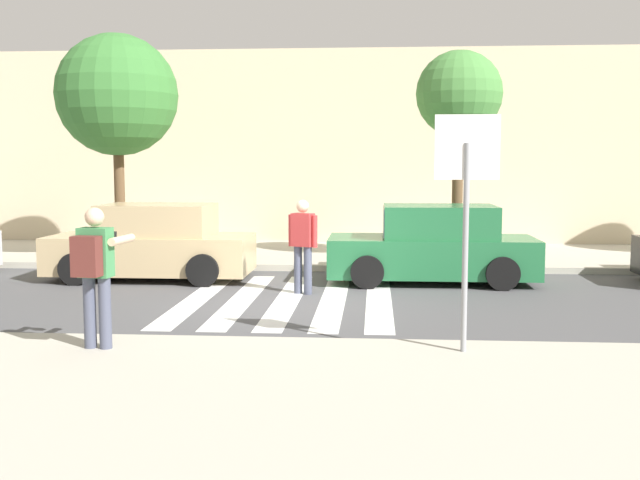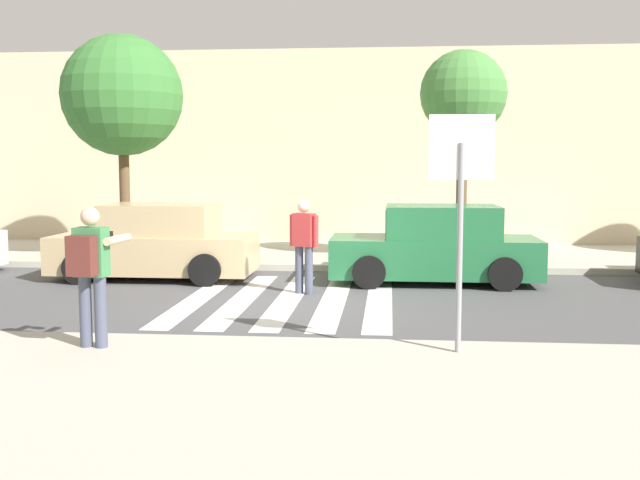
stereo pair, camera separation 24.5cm
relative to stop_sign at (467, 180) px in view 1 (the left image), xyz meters
The scene contains 16 objects.
ground_plane 5.07m from the stop_sign, 124.64° to the left, with size 120.00×120.00×0.00m, color #4C4C4F.
sidewalk_near 4.15m from the stop_sign, 136.68° to the right, with size 60.00×6.00×0.14m, color #B2AD9E.
sidewalk_far 10.32m from the stop_sign, 104.89° to the left, with size 60.00×4.80×0.14m, color #B2AD9E.
building_facade_far 14.40m from the stop_sign, 100.38° to the left, with size 56.00×4.00×5.55m, color beige.
crosswalk_stripe_0 6.17m from the stop_sign, 136.68° to the left, with size 0.44×5.20×0.01m, color silver.
crosswalk_stripe_1 5.65m from the stop_sign, 130.63° to the left, with size 0.44×5.20×0.01m, color silver.
crosswalk_stripe_2 5.21m from the stop_sign, 123.26° to the left, with size 0.44×5.20×0.01m, color silver.
crosswalk_stripe_3 4.87m from the stop_sign, 114.40° to the left, with size 0.44×5.20×0.01m, color silver.
crosswalk_stripe_4 4.63m from the stop_sign, 104.10° to the left, with size 0.44×5.20×0.01m, color silver.
stop_sign is the anchor object (origin of this frame).
photographer_with_backpack 4.57m from the stop_sign, behind, with size 0.63×0.88×1.72m.
pedestrian_crossing 5.28m from the stop_sign, 117.62° to the left, with size 0.55×0.36×1.72m.
parked_car_tan 8.39m from the stop_sign, 132.87° to the left, with size 4.10×1.92×1.55m.
parked_car_green 6.23m from the stop_sign, 89.03° to the left, with size 4.10×1.92×1.55m.
street_tree_west 10.78m from the stop_sign, 131.01° to the left, with size 2.78×2.78×5.18m.
street_tree_center 8.17m from the stop_sign, 84.55° to the left, with size 1.90×1.90×4.72m.
Camera 1 is at (1.52, -12.68, 2.41)m, focal length 42.00 mm.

